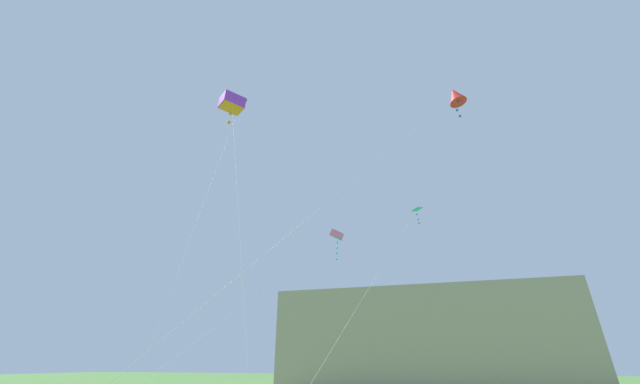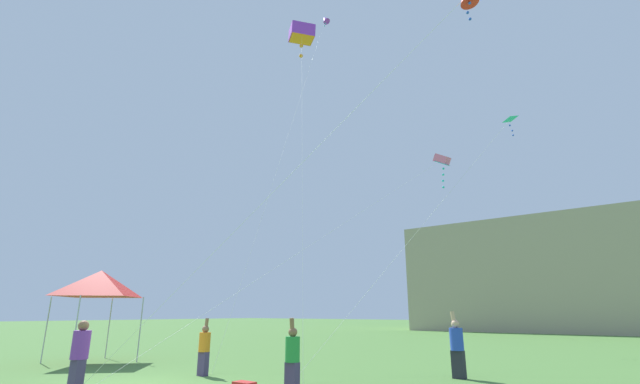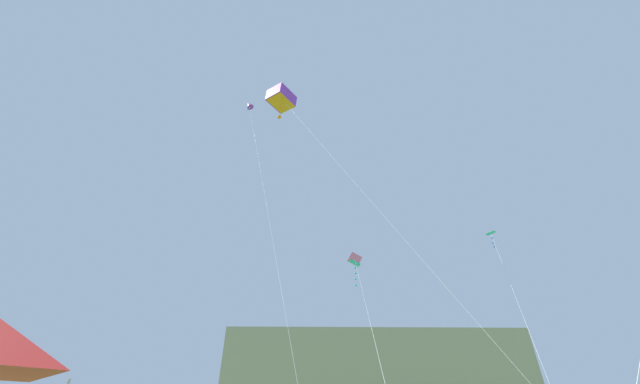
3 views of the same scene
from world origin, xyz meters
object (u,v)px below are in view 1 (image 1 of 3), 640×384
kite_purple_box_2 (232,104)px  kite_purple_diamond_1 (243,99)px  kite_red_diamond_3 (454,97)px  kite_cyan_delta_0 (415,213)px  kite_pink_box_4 (337,235)px

kite_purple_box_2 → kite_purple_diamond_1: bearing=117.0°
kite_red_diamond_3 → kite_cyan_delta_0: bearing=98.6°
kite_red_diamond_3 → kite_purple_box_2: bearing=145.5°
kite_purple_box_2 → kite_pink_box_4: bearing=59.7°
kite_purple_diamond_1 → kite_red_diamond_3: (16.46, -16.44, -17.19)m
kite_cyan_delta_0 → kite_purple_diamond_1: (-15.06, 7.26, 16.81)m
kite_purple_diamond_1 → kite_pink_box_4: bearing=5.2°
kite_cyan_delta_0 → kite_pink_box_4: size_ratio=0.48×
kite_cyan_delta_0 → kite_purple_box_2: size_ratio=0.53×
kite_purple_box_2 → kite_red_diamond_3: bearing=-34.5°
kite_cyan_delta_0 → kite_pink_box_4: (-5.98, 8.10, 2.01)m
kite_cyan_delta_0 → kite_purple_diamond_1: bearing=154.3°
kite_cyan_delta_0 → kite_red_diamond_3: bearing=-81.4°
kite_cyan_delta_0 → kite_purple_box_2: 14.31m
kite_cyan_delta_0 → kite_pink_box_4: 10.26m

